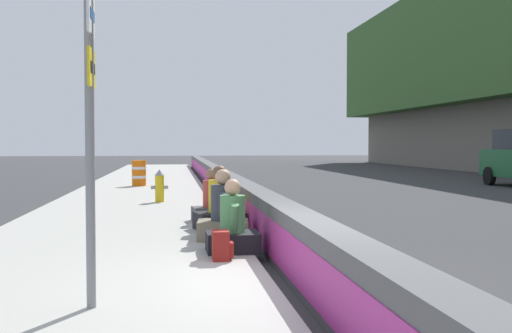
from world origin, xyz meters
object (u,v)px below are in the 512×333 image
(seated_person_far, at_px, (212,205))
(backpack, at_px, (221,246))
(fire_hydrant, at_px, (160,185))
(seated_person_middle, at_px, (223,217))
(route_sign_post, at_px, (90,90))
(seated_person_foreground, at_px, (233,229))
(construction_barrel, at_px, (139,173))
(seated_person_rear, at_px, (220,210))

(seated_person_far, xyz_separation_m, backpack, (-4.22, 0.14, -0.14))
(fire_hydrant, relative_size, seated_person_middle, 0.76)
(route_sign_post, distance_m, seated_person_foreground, 3.76)
(seated_person_far, bearing_deg, backpack, 178.11)
(seated_person_middle, height_order, seated_person_far, seated_person_middle)
(construction_barrel, bearing_deg, seated_person_foreground, -171.77)
(fire_hydrant, height_order, seated_person_middle, seated_person_middle)
(seated_person_foreground, bearing_deg, backpack, 161.12)
(fire_hydrant, xyz_separation_m, seated_person_rear, (-5.59, -1.20, -0.08))
(seated_person_middle, bearing_deg, seated_person_foreground, -177.88)
(seated_person_rear, xyz_separation_m, backpack, (-2.97, 0.20, -0.17))
(backpack, bearing_deg, seated_person_foreground, -18.88)
(seated_person_rear, relative_size, seated_person_far, 1.10)
(route_sign_post, relative_size, fire_hydrant, 4.09)
(route_sign_post, distance_m, backpack, 3.29)
(seated_person_middle, relative_size, seated_person_far, 1.08)
(seated_person_foreground, xyz_separation_m, construction_barrel, (14.48, 2.10, 0.15))
(route_sign_post, distance_m, fire_hydrant, 10.96)
(seated_person_rear, xyz_separation_m, construction_barrel, (12.13, 2.08, 0.11))
(seated_person_far, bearing_deg, fire_hydrant, 14.66)
(seated_person_middle, xyz_separation_m, backpack, (-1.82, 0.17, -0.17))
(backpack, bearing_deg, route_sign_post, 147.79)
(seated_person_middle, relative_size, backpack, 2.89)
(seated_person_middle, xyz_separation_m, construction_barrel, (13.28, 2.05, 0.12))
(seated_person_rear, height_order, backpack, seated_person_rear)
(fire_hydrant, xyz_separation_m, seated_person_middle, (-6.74, -1.16, -0.09))
(seated_person_far, height_order, backpack, seated_person_far)
(route_sign_post, xyz_separation_m, seated_person_foreground, (2.89, -1.64, -1.76))
(seated_person_rear, distance_m, construction_barrel, 12.31)
(seated_person_far, distance_m, backpack, 4.22)
(backpack, bearing_deg, seated_person_far, -1.89)
(fire_hydrant, relative_size, seated_person_rear, 0.75)
(route_sign_post, bearing_deg, fire_hydrant, -2.29)
(seated_person_rear, relative_size, backpack, 2.94)
(backpack, bearing_deg, seated_person_middle, -5.27)
(route_sign_post, bearing_deg, seated_person_far, -13.59)
(seated_person_middle, relative_size, seated_person_rear, 0.98)
(backpack, distance_m, construction_barrel, 15.22)
(fire_hydrant, xyz_separation_m, seated_person_foreground, (-7.94, -1.21, -0.12))
(backpack, bearing_deg, seated_person_rear, -3.84)
(seated_person_foreground, bearing_deg, construction_barrel, 8.23)
(route_sign_post, xyz_separation_m, fire_hydrant, (10.83, -0.43, -1.65))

